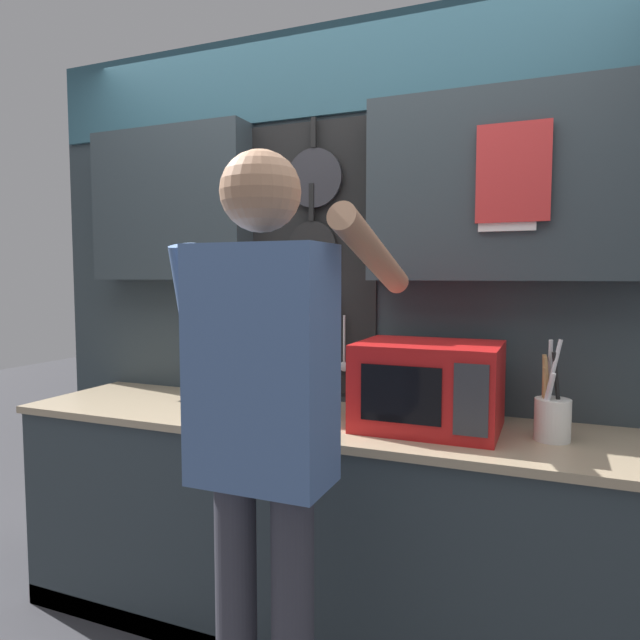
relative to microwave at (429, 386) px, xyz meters
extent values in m
plane|color=#38383D|center=(-0.48, -0.01, -1.05)|extent=(14.00, 14.00, 0.00)
cube|color=#2D383D|center=(-0.48, -0.01, -0.62)|extent=(2.44, 0.60, 0.86)
cube|color=tan|center=(-0.48, -0.01, -0.17)|extent=(2.47, 0.63, 0.03)
cube|color=#2D383D|center=(-0.48, 0.31, 0.22)|extent=(3.04, 0.04, 2.53)
cube|color=#2D5666|center=(-0.48, 0.28, 1.29)|extent=(3.00, 0.02, 0.39)
cube|color=#2D383D|center=(-1.29, 0.21, 0.74)|extent=(0.82, 0.16, 0.71)
cube|color=#2D383D|center=(0.23, 0.21, 0.74)|extent=(1.03, 0.16, 0.71)
cube|color=black|center=(-0.58, 0.28, 0.48)|extent=(0.59, 0.01, 1.19)
cylinder|color=#2D2D33|center=(-0.56, 0.25, 0.83)|extent=(0.26, 0.02, 0.26)
cube|color=black|center=(-0.56, 0.25, 1.02)|extent=(0.02, 0.02, 0.13)
cylinder|color=black|center=(-0.57, 0.25, 0.53)|extent=(0.22, 0.02, 0.22)
cube|color=black|center=(-0.57, 0.25, 0.72)|extent=(0.02, 0.02, 0.16)
cylinder|color=#B7B7BC|center=(-0.56, 0.25, 0.26)|extent=(0.22, 0.02, 0.22)
cube|color=black|center=(-0.56, 0.25, 0.45)|extent=(0.02, 0.02, 0.15)
cylinder|color=silver|center=(-0.74, 0.25, 0.13)|extent=(0.01, 0.01, 0.20)
ellipsoid|color=silver|center=(-0.74, 0.25, 0.02)|extent=(0.04, 0.01, 0.04)
cylinder|color=silver|center=(-0.66, 0.25, 0.14)|extent=(0.01, 0.01, 0.19)
ellipsoid|color=silver|center=(-0.66, 0.25, 0.02)|extent=(0.05, 0.01, 0.05)
cylinder|color=black|center=(-0.58, 0.25, 0.12)|extent=(0.01, 0.01, 0.22)
ellipsoid|color=black|center=(-0.58, 0.25, 0.00)|extent=(0.06, 0.01, 0.05)
cylinder|color=silver|center=(-0.50, 0.25, 0.14)|extent=(0.01, 0.01, 0.18)
ellipsoid|color=silver|center=(-0.50, 0.25, 0.04)|extent=(0.04, 0.01, 0.03)
cylinder|color=silver|center=(-0.42, 0.25, 0.13)|extent=(0.01, 0.01, 0.21)
ellipsoid|color=silver|center=(-0.42, 0.25, 0.01)|extent=(0.05, 0.01, 0.04)
cube|color=white|center=(0.25, 0.12, 0.73)|extent=(0.20, 0.02, 0.34)
cube|color=red|center=(0.27, 0.11, 0.77)|extent=(0.26, 0.02, 0.35)
cube|color=red|center=(0.00, 0.00, 0.00)|extent=(0.51, 0.39, 0.32)
cube|color=black|center=(-0.06, -0.19, 0.00)|extent=(0.28, 0.01, 0.20)
cube|color=#333338|center=(0.18, -0.19, 0.00)|extent=(0.11, 0.01, 0.24)
cube|color=brown|center=(-0.49, 0.00, -0.05)|extent=(0.12, 0.16, 0.21)
cylinder|color=black|center=(-0.52, -0.03, 0.08)|extent=(0.02, 0.03, 0.07)
cylinder|color=black|center=(-0.50, -0.03, 0.08)|extent=(0.02, 0.03, 0.06)
cylinder|color=black|center=(-0.48, -0.03, 0.08)|extent=(0.02, 0.03, 0.07)
cylinder|color=black|center=(-0.46, -0.03, 0.08)|extent=(0.02, 0.02, 0.06)
cylinder|color=white|center=(0.42, 0.00, -0.09)|extent=(0.12, 0.12, 0.14)
cylinder|color=silver|center=(0.41, 0.03, 0.04)|extent=(0.01, 0.04, 0.29)
cylinder|color=silver|center=(0.41, -0.01, 0.05)|extent=(0.07, 0.05, 0.29)
cylinder|color=tan|center=(0.39, 0.01, 0.00)|extent=(0.01, 0.05, 0.19)
cylinder|color=black|center=(0.44, 0.00, 0.02)|extent=(0.04, 0.03, 0.25)
cylinder|color=tan|center=(0.40, 0.00, 0.02)|extent=(0.02, 0.03, 0.24)
cylinder|color=tan|center=(0.41, 0.00, 0.01)|extent=(0.04, 0.03, 0.23)
cylinder|color=silver|center=(0.41, -0.02, -0.01)|extent=(0.04, 0.04, 0.18)
cylinder|color=#383842|center=(-0.41, -0.70, -0.61)|extent=(0.12, 0.12, 0.88)
cube|color=#4C6B9E|center=(-0.32, -0.70, 0.16)|extent=(0.38, 0.22, 0.66)
sphere|color=#A87A5B|center=(-0.32, -0.70, 0.63)|extent=(0.22, 0.22, 0.22)
cylinder|color=#4C6B9E|center=(-0.55, -0.66, 0.20)|extent=(0.08, 0.21, 0.59)
cylinder|color=#A87A5B|center=(-0.09, -0.42, 0.47)|extent=(0.08, 0.58, 0.25)
camera|label=1|loc=(0.42, -2.06, 0.40)|focal=32.00mm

